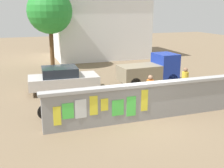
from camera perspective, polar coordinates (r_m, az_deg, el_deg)
name	(u,v)px	position (r m, az deg, el deg)	size (l,w,h in m)	color
ground	(93,77)	(19.03, -3.95, 1.49)	(60.00, 60.00, 0.00)	#7A664C
poster_wall	(144,101)	(11.57, 6.49, -3.50)	(8.46, 0.42, 1.57)	gray
auto_rickshaw_truck	(151,70)	(17.03, 7.99, 2.84)	(3.68, 1.71, 1.85)	black
car_parked	(63,79)	(15.68, -10.08, 1.05)	(3.88, 1.88, 1.40)	black
motorcycle	(122,92)	(13.94, 2.10, -1.64)	(1.88, 0.64, 0.87)	black
bicycle_near	(57,108)	(12.22, -11.28, -4.90)	(1.66, 0.60, 0.95)	black
person_walking	(150,89)	(12.74, 7.79, -0.96)	(0.48, 0.48, 1.62)	#D83F72
person_bystander	(185,80)	(14.68, 14.71, 0.84)	(0.48, 0.48, 1.62)	#3F994C
tree_roadside	(50,11)	(21.89, -12.63, 14.31)	(3.36, 3.36, 6.00)	brown
building_background	(98,23)	(27.30, -2.97, 12.39)	(8.65, 7.02, 6.30)	white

